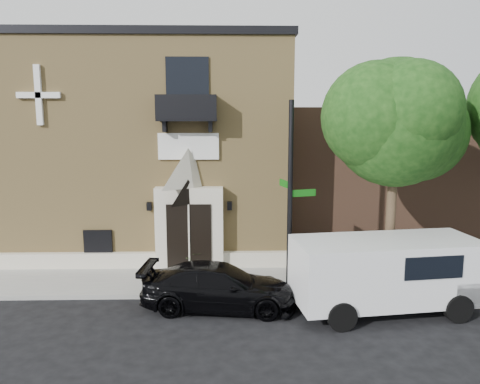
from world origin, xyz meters
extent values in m
plane|color=black|center=(0.00, 0.00, 0.00)|extent=(120.00, 120.00, 0.00)
cube|color=gray|center=(1.00, 1.50, 0.07)|extent=(42.00, 3.00, 0.15)
cube|color=tan|center=(-3.00, 8.00, 4.50)|extent=(12.00, 10.00, 9.00)
cube|color=black|center=(-3.00, 8.00, 9.15)|extent=(12.20, 10.20, 0.30)
cube|color=beige|center=(-3.00, 2.88, 0.45)|extent=(12.00, 0.30, 0.60)
cube|color=beige|center=(-1.00, 2.75, 1.75)|extent=(2.60, 0.55, 3.20)
pyramid|color=beige|center=(-1.00, 2.75, 4.10)|extent=(2.60, 0.55, 1.50)
cube|color=black|center=(-1.00, 2.46, 1.45)|extent=(1.70, 0.06, 2.60)
cube|color=beige|center=(-1.00, 2.42, 1.45)|extent=(0.06, 0.04, 2.60)
cube|color=white|center=(-1.00, 2.94, 4.90)|extent=(2.30, 0.10, 1.00)
cube|color=black|center=(-1.00, 2.55, 5.90)|extent=(2.20, 0.90, 0.10)
cube|color=black|center=(-1.00, 2.12, 6.35)|extent=(2.20, 0.06, 0.90)
cube|color=black|center=(-2.05, 2.55, 6.35)|extent=(0.06, 0.90, 0.90)
cube|color=black|center=(0.05, 2.55, 6.35)|extent=(0.06, 0.90, 0.90)
cube|color=black|center=(-1.00, 2.97, 7.10)|extent=(1.60, 0.08, 2.20)
cube|color=white|center=(-6.50, 2.92, 6.80)|extent=(0.22, 0.14, 2.20)
cube|color=white|center=(-6.50, 2.92, 6.80)|extent=(1.60, 0.14, 0.22)
cube|color=black|center=(-4.60, 2.95, 1.15)|extent=(1.10, 0.10, 1.00)
cube|color=#E74410|center=(-4.60, 2.98, 1.15)|extent=(0.85, 0.06, 0.75)
cube|color=black|center=(-2.55, 2.88, 2.60)|extent=(0.18, 0.18, 0.32)
cube|color=black|center=(0.55, 2.88, 2.60)|extent=(0.18, 0.18, 0.32)
cube|color=brown|center=(12.00, 9.00, 3.20)|extent=(18.00, 8.00, 6.40)
cylinder|color=#38281C|center=(6.00, 0.45, 2.25)|extent=(0.32, 0.32, 4.20)
sphere|color=#11350E|center=(6.00, 0.45, 5.82)|extent=(4.20, 4.20, 4.20)
sphere|color=#11350E|center=(6.80, 0.75, 5.52)|extent=(3.36, 3.36, 3.36)
sphere|color=#11350E|center=(5.30, 0.25, 6.02)|extent=(3.57, 3.57, 3.57)
sphere|color=#11350E|center=(6.20, -0.25, 6.22)|extent=(3.15, 3.15, 3.15)
imported|color=black|center=(0.20, -0.77, 0.71)|extent=(5.06, 2.46, 1.42)
cube|color=white|center=(5.36, -1.15, 1.35)|extent=(5.88, 2.97, 1.92)
cube|color=white|center=(7.60, -0.86, 0.79)|extent=(1.41, 2.38, 0.79)
cube|color=black|center=(8.05, -0.80, 1.69)|extent=(0.58, 1.94, 0.79)
cube|color=black|center=(6.41, -2.16, 1.75)|extent=(1.79, 0.27, 0.68)
cylinder|color=black|center=(3.72, -2.44, 0.43)|extent=(0.89, 0.39, 0.86)
cylinder|color=black|center=(3.44, -0.32, 0.43)|extent=(0.89, 0.39, 0.86)
cylinder|color=black|center=(7.29, -1.98, 0.43)|extent=(0.89, 0.39, 0.86)
cylinder|color=black|center=(7.01, 0.15, 0.43)|extent=(0.89, 0.39, 0.86)
cylinder|color=black|center=(2.58, 0.54, 3.36)|extent=(0.17, 0.17, 6.42)
cube|color=#0E5B0F|center=(3.04, 0.66, 3.46)|extent=(0.89, 0.27, 0.24)
cube|color=#0E5B0F|center=(2.46, 1.01, 3.73)|extent=(0.27, 0.89, 0.24)
cylinder|color=#A80F2D|center=(7.00, 0.20, 0.19)|extent=(0.35, 0.35, 0.08)
cylinder|color=#A80F2D|center=(7.00, 0.20, 0.50)|extent=(0.26, 0.26, 0.54)
sphere|color=#A80F2D|center=(7.00, 0.20, 0.80)|extent=(0.26, 0.26, 0.26)
cylinder|color=#A80F2D|center=(7.00, 0.20, 0.54)|extent=(0.44, 0.12, 0.12)
cube|color=#0E3515|center=(6.23, 0.43, 0.71)|extent=(2.01, 1.41, 1.12)
cube|color=black|center=(6.23, 0.43, 1.32)|extent=(2.07, 1.47, 0.12)
imported|color=#476631|center=(-0.87, 2.59, 0.49)|extent=(0.73, 0.67, 0.69)
imported|color=black|center=(7.84, 1.57, 1.06)|extent=(0.79, 0.70, 1.81)
camera|label=1|loc=(0.52, -14.88, 6.07)|focal=35.00mm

